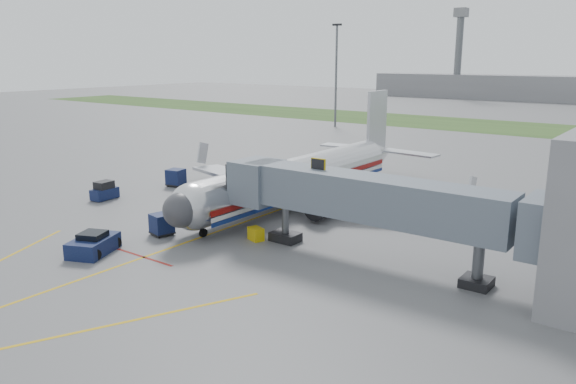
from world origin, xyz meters
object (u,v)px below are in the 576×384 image
Objects in this scene: baggage_tug at (104,191)px; belt_loader at (280,195)px; pushback_tug at (93,244)px; airliner at (299,177)px; ramp_worker at (188,197)px.

baggage_tug is 17.71m from belt_loader.
belt_loader is at bearing 37.15° from baggage_tug.
airliner is at bearing 80.13° from pushback_tug.
belt_loader reaches higher than pushback_tug.
ramp_worker is (-7.91, -7.37, -1.70)m from airliner.
ramp_worker is (8.70, 3.21, 0.11)m from baggage_tug.
pushback_tug is 2.38× the size of ramp_worker.
pushback_tug is 14.17m from ramp_worker.
belt_loader is at bearing 86.93° from pushback_tug.
baggage_tug is at bearing 172.67° from ramp_worker.
airliner is at bearing 15.40° from ramp_worker.
pushback_tug is 1.61× the size of baggage_tug.
pushback_tug is at bearing -99.97° from ramp_worker.
airliner is 12.80× the size of baggage_tug.
belt_loader is (-2.51, 0.12, -2.19)m from airliner.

